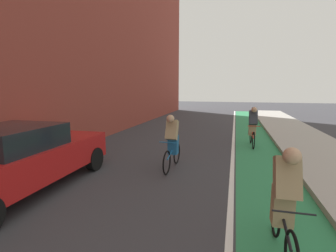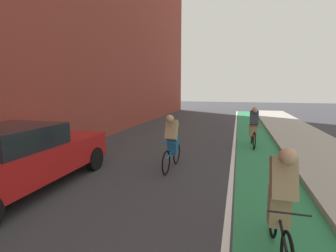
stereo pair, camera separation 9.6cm
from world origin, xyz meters
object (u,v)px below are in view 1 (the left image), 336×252
at_px(cyclist_far, 253,127).
at_px(cyclist_trailing, 172,142).
at_px(cyclist_mid, 285,199).
at_px(parked_sedan_red, 18,158).

bearing_deg(cyclist_far, cyclist_trailing, -123.94).
bearing_deg(cyclist_far, cyclist_mid, -90.18).
height_order(cyclist_trailing, cyclist_far, cyclist_far).
distance_m(cyclist_mid, cyclist_far, 6.90).
relative_size(parked_sedan_red, cyclist_trailing, 2.61).
distance_m(parked_sedan_red, cyclist_mid, 5.46).
distance_m(cyclist_trailing, cyclist_far, 4.38).
height_order(parked_sedan_red, cyclist_far, cyclist_far).
relative_size(cyclist_mid, cyclist_trailing, 1.00).
height_order(parked_sedan_red, cyclist_trailing, cyclist_trailing).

